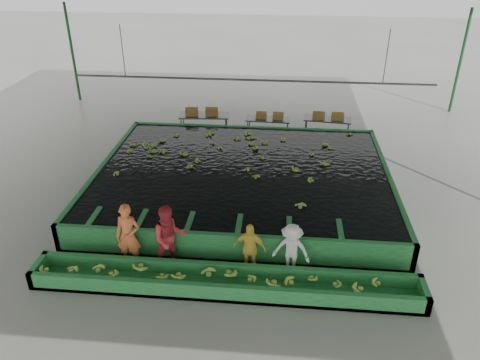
# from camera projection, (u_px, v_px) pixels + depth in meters

# --- Properties ---
(ground) EXTENTS (80.00, 80.00, 0.00)m
(ground) POSITION_uv_depth(u_px,v_px,m) (239.00, 214.00, 15.16)
(ground) COLOR gray
(ground) RESTS_ON ground
(shed_roof) EXTENTS (20.00, 22.00, 0.04)m
(shed_roof) POSITION_uv_depth(u_px,v_px,m) (238.00, 60.00, 12.79)
(shed_roof) COLOR gray
(shed_roof) RESTS_ON shed_posts
(shed_posts) EXTENTS (20.00, 22.00, 5.00)m
(shed_posts) POSITION_uv_depth(u_px,v_px,m) (238.00, 144.00, 13.98)
(shed_posts) COLOR #1A5024
(shed_posts) RESTS_ON ground
(flotation_tank) EXTENTS (10.00, 8.00, 0.90)m
(flotation_tank) POSITION_uv_depth(u_px,v_px,m) (243.00, 180.00, 16.26)
(flotation_tank) COLOR #267D38
(flotation_tank) RESTS_ON ground
(tank_water) EXTENTS (9.70, 7.70, 0.00)m
(tank_water) POSITION_uv_depth(u_px,v_px,m) (243.00, 170.00, 16.07)
(tank_water) COLOR black
(tank_water) RESTS_ON flotation_tank
(sorting_trough) EXTENTS (10.00, 1.00, 0.50)m
(sorting_trough) POSITION_uv_depth(u_px,v_px,m) (225.00, 282.00, 11.89)
(sorting_trough) COLOR #267D38
(sorting_trough) RESTS_ON ground
(cableway_rail) EXTENTS (0.08, 0.08, 14.00)m
(cableway_rail) POSITION_uv_depth(u_px,v_px,m) (251.00, 80.00, 18.12)
(cableway_rail) COLOR #59605B
(cableway_rail) RESTS_ON shed_roof
(rail_hanger_left) EXTENTS (0.04, 0.04, 2.00)m
(rail_hanger_left) POSITION_uv_depth(u_px,v_px,m) (123.00, 51.00, 18.07)
(rail_hanger_left) COLOR #59605B
(rail_hanger_left) RESTS_ON shed_roof
(rail_hanger_right) EXTENTS (0.04, 0.04, 2.00)m
(rail_hanger_right) POSITION_uv_depth(u_px,v_px,m) (387.00, 57.00, 17.23)
(rail_hanger_right) COLOR #59605B
(rail_hanger_right) RESTS_ON shed_roof
(worker_a) EXTENTS (0.70, 0.47, 1.86)m
(worker_a) POSITION_uv_depth(u_px,v_px,m) (128.00, 236.00, 12.49)
(worker_a) COLOR orange
(worker_a) RESTS_ON ground
(worker_b) EXTENTS (1.13, 1.03, 1.89)m
(worker_b) POSITION_uv_depth(u_px,v_px,m) (169.00, 238.00, 12.39)
(worker_b) COLOR #C32F36
(worker_b) RESTS_ON ground
(worker_c) EXTENTS (0.91, 0.45, 1.50)m
(worker_c) POSITION_uv_depth(u_px,v_px,m) (249.00, 248.00, 12.30)
(worker_c) COLOR #FFDD48
(worker_c) RESTS_ON ground
(worker_d) EXTENTS (1.08, 0.75, 1.54)m
(worker_d) POSITION_uv_depth(u_px,v_px,m) (291.00, 250.00, 12.20)
(worker_d) COLOR white
(worker_d) RESTS_ON ground
(packing_table_left) EXTENTS (2.22, 1.02, 0.98)m
(packing_table_left) POSITION_uv_depth(u_px,v_px,m) (204.00, 125.00, 20.73)
(packing_table_left) COLOR #59605B
(packing_table_left) RESTS_ON ground
(packing_table_mid) EXTENTS (1.94, 0.85, 0.87)m
(packing_table_mid) POSITION_uv_depth(u_px,v_px,m) (268.00, 128.00, 20.61)
(packing_table_mid) COLOR #59605B
(packing_table_mid) RESTS_ON ground
(packing_table_right) EXTENTS (2.10, 1.03, 0.92)m
(packing_table_right) POSITION_uv_depth(u_px,v_px,m) (327.00, 128.00, 20.48)
(packing_table_right) COLOR #59605B
(packing_table_right) RESTS_ON ground
(box_stack_left) EXTENTS (1.45, 0.57, 0.30)m
(box_stack_left) POSITION_uv_depth(u_px,v_px,m) (202.00, 115.00, 20.45)
(box_stack_left) COLOR olive
(box_stack_left) RESTS_ON packing_table_left
(box_stack_mid) EXTENTS (1.20, 0.36, 0.26)m
(box_stack_mid) POSITION_uv_depth(u_px,v_px,m) (270.00, 118.00, 20.41)
(box_stack_mid) COLOR olive
(box_stack_mid) RESTS_ON packing_table_mid
(box_stack_right) EXTENTS (1.33, 0.39, 0.29)m
(box_stack_right) POSITION_uv_depth(u_px,v_px,m) (328.00, 119.00, 20.18)
(box_stack_right) COLOR olive
(box_stack_right) RESTS_ON packing_table_right
(floating_bananas) EXTENTS (8.56, 5.84, 0.12)m
(floating_bananas) POSITION_uv_depth(u_px,v_px,m) (245.00, 160.00, 16.77)
(floating_bananas) COLOR #86B53C
(floating_bananas) RESTS_ON tank_water
(trough_bananas) EXTENTS (9.01, 0.60, 0.12)m
(trough_bananas) POSITION_uv_depth(u_px,v_px,m) (225.00, 277.00, 11.82)
(trough_bananas) COLOR #86B53C
(trough_bananas) RESTS_ON sorting_trough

